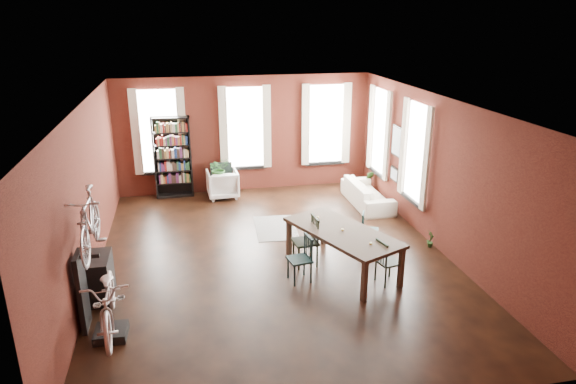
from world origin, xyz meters
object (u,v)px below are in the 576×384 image
object	(u,v)px
bicycle_floor	(106,274)
dining_chair_b	(305,241)
plant_stand	(220,189)
bookshelf	(173,157)
dining_table	(342,250)
white_armchair	(222,182)
cream_sofa	(368,190)
bike_trainer	(111,333)
dining_chair_c	(388,261)
dining_chair_d	(370,230)
dining_chair_a	(300,259)
console_table	(100,278)

from	to	relation	value
bicycle_floor	dining_chair_b	bearing A→B (deg)	21.75
plant_stand	bookshelf	bearing A→B (deg)	159.43
dining_table	white_armchair	xyz separation A→B (m)	(-1.92, 4.68, 0.00)
cream_sofa	bike_trainer	world-z (taller)	cream_sofa
bookshelf	bicycle_floor	size ratio (longest dim) A/B	1.16
dining_table	bookshelf	size ratio (longest dim) A/B	1.10
dining_chair_c	cream_sofa	bearing A→B (deg)	-27.55
white_armchair	plant_stand	world-z (taller)	white_armchair
cream_sofa	dining_chair_c	bearing A→B (deg)	165.18
dining_chair_b	bike_trainer	world-z (taller)	dining_chair_b
bookshelf	white_armchair	world-z (taller)	bookshelf
dining_chair_b	dining_chair_c	bearing A→B (deg)	48.60
dining_chair_c	cream_sofa	distance (m)	4.15
cream_sofa	bike_trainer	xyz separation A→B (m)	(-5.94, -4.75, -0.34)
dining_table	dining_chair_d	world-z (taller)	dining_table
bike_trainer	dining_chair_a	bearing A→B (deg)	19.25
dining_table	dining_chair_b	size ratio (longest dim) A/B	2.41
dining_table	console_table	size ratio (longest dim) A/B	3.03
dining_chair_b	bookshelf	world-z (taller)	bookshelf
dining_chair_a	plant_stand	world-z (taller)	dining_chair_a
dining_chair_a	dining_chair_d	bearing A→B (deg)	112.34
dining_table	bicycle_floor	bearing A→B (deg)	174.83
dining_chair_a	dining_chair_c	size ratio (longest dim) A/B	1.03
white_armchair	plant_stand	bearing A→B (deg)	45.15
dining_chair_d	console_table	bearing A→B (deg)	124.60
bicycle_floor	bookshelf	bearing A→B (deg)	76.91
plant_stand	bicycle_floor	bearing A→B (deg)	-109.73
dining_chair_b	dining_chair_c	distance (m)	1.69
bookshelf	white_armchair	size ratio (longest dim) A/B	2.64
dining_chair_a	plant_stand	xyz separation A→B (m)	(-1.10, 4.86, -0.17)
dining_chair_b	white_armchair	xyz separation A→B (m)	(-1.27, 4.34, -0.09)
dining_chair_d	cream_sofa	distance (m)	2.64
dining_chair_b	dining_chair_d	distance (m)	1.62
dining_chair_a	bookshelf	bearing A→B (deg)	-166.25
white_armchair	bicycle_floor	size ratio (longest dim) A/B	0.44
dining_chair_c	cream_sofa	size ratio (longest dim) A/B	0.41
cream_sofa	bicycle_floor	size ratio (longest dim) A/B	1.10
white_armchair	cream_sofa	distance (m)	3.91
bike_trainer	plant_stand	world-z (taller)	plant_stand
white_armchair	bike_trainer	world-z (taller)	white_armchair
dining_chair_a	dining_table	bearing A→B (deg)	97.41
dining_chair_a	dining_chair_b	bearing A→B (deg)	147.74
cream_sofa	white_armchair	bearing A→B (deg)	69.78
dining_chair_c	bike_trainer	xyz separation A→B (m)	(-4.88, -0.75, -0.36)
dining_chair_b	console_table	size ratio (longest dim) A/B	1.26
bicycle_floor	plant_stand	bearing A→B (deg)	65.64
white_armchair	bicycle_floor	bearing A→B (deg)	67.14
dining_table	bicycle_floor	xyz separation A→B (m)	(-4.15, -1.39, 0.68)
white_armchair	plant_stand	xyz separation A→B (m)	(-0.09, -0.10, -0.14)
dining_chair_c	bicycle_floor	world-z (taller)	bicycle_floor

